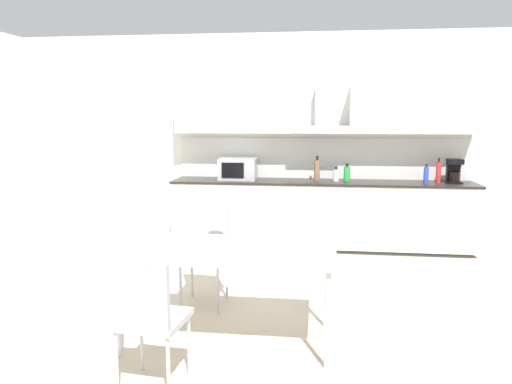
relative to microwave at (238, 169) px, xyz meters
The scene contains 16 objects.
ground_plane 2.78m from the microwave, 88.76° to the right, with size 9.37×8.63×0.02m, color beige.
wall_back 0.51m from the microwave, 80.87° to the left, with size 7.49×0.10×2.79m, color white.
kitchen_counter 1.23m from the microwave, ahead, with size 3.85×0.62×0.88m.
backsplash_tile 1.13m from the microwave, 14.73° to the left, with size 3.83×0.02×0.54m, color silver.
upper_wall_cabinets 1.33m from the microwave, ahead, with size 3.83×0.40×0.60m.
microwave is the anchor object (origin of this frame).
coffee_maker 2.72m from the microwave, ahead, with size 0.18×0.19×0.30m.
bottle_white 1.27m from the microwave, ahead, with size 0.08×0.08×0.18m.
bottle_green 1.41m from the microwave, ahead, with size 0.08×0.08×0.22m.
bottle_brown 1.03m from the microwave, ahead, with size 0.07×0.07×0.32m.
bottle_blue 2.37m from the microwave, ahead, with size 0.06×0.06×0.24m.
bottle_red 2.52m from the microwave, ahead, with size 0.06×0.06×0.32m.
dining_table 2.88m from the microwave, 82.10° to the right, with size 1.59×0.80×0.74m.
chair_far_left 2.11m from the microwave, 88.90° to the right, with size 0.42×0.42×0.87m.
chair_near_left 3.65m from the microwave, 89.57° to the right, with size 0.44×0.44×0.87m.
pendant_lamp 2.95m from the microwave, 82.10° to the right, with size 0.32×0.32×0.22m, color silver.
Camera 1 is at (1.00, -3.82, 1.71)m, focal length 35.00 mm.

